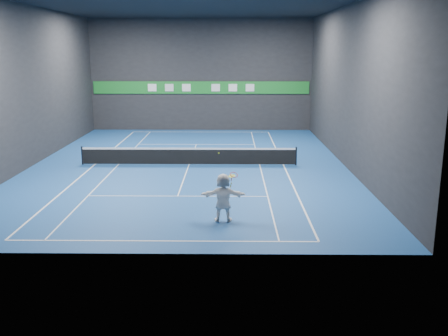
{
  "coord_description": "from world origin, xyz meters",
  "views": [
    {
      "loc": [
        2.39,
        -28.2,
        6.5
      ],
      "look_at": [
        2.13,
        -7.12,
        1.5
      ],
      "focal_mm": 40.0,
      "sensor_mm": 36.0,
      "label": 1
    }
  ],
  "objects_px": {
    "player": "(223,197)",
    "tennis_net": "(189,156)",
    "tennis_ball": "(219,153)",
    "tennis_racket": "(233,176)"
  },
  "relations": [
    {
      "from": "player",
      "to": "tennis_racket",
      "type": "height_order",
      "value": "tennis_racket"
    },
    {
      "from": "tennis_racket",
      "to": "tennis_ball",
      "type": "bearing_deg",
      "value": 171.22
    },
    {
      "from": "tennis_net",
      "to": "tennis_ball",
      "type": "bearing_deg",
      "value": -78.49
    },
    {
      "from": "tennis_ball",
      "to": "tennis_racket",
      "type": "bearing_deg",
      "value": -8.78
    },
    {
      "from": "tennis_net",
      "to": "tennis_racket",
      "type": "height_order",
      "value": "tennis_racket"
    },
    {
      "from": "player",
      "to": "tennis_racket",
      "type": "distance_m",
      "value": 0.92
    },
    {
      "from": "tennis_ball",
      "to": "tennis_racket",
      "type": "height_order",
      "value": "tennis_ball"
    },
    {
      "from": "tennis_ball",
      "to": "tennis_racket",
      "type": "xyz_separation_m",
      "value": [
        0.55,
        -0.09,
        -0.89
      ]
    },
    {
      "from": "tennis_racket",
      "to": "player",
      "type": "bearing_deg",
      "value": -172.94
    },
    {
      "from": "player",
      "to": "tennis_net",
      "type": "xyz_separation_m",
      "value": [
        -2.13,
        9.75,
        -0.41
      ]
    }
  ]
}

